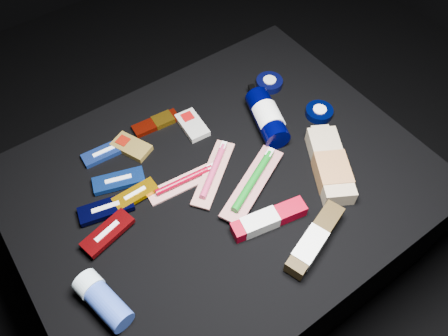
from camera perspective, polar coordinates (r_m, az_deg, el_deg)
ground at (r=1.42m, az=-0.26°, el=-10.50°), size 3.00×3.00×0.00m
cloth_table at (r=1.24m, az=-0.30°, el=-6.57°), size 0.98×0.78×0.40m
luna_bar_0 at (r=1.15m, az=-15.38°, el=1.93°), size 0.11×0.05×0.01m
luna_bar_1 at (r=1.08m, az=-13.57°, el=-1.62°), size 0.13×0.08×0.02m
luna_bar_2 at (r=1.04m, az=-15.13°, el=-5.17°), size 0.13×0.07×0.02m
luna_bar_3 at (r=1.05m, az=-11.50°, el=-3.40°), size 0.11×0.04×0.01m
luna_bar_4 at (r=1.01m, az=-14.95°, el=-8.17°), size 0.13×0.07×0.02m
clif_bar_0 at (r=1.14m, az=-12.16°, el=2.82°), size 0.09×0.11×0.02m
clif_bar_1 at (r=1.17m, az=-4.26°, el=5.75°), size 0.06×0.10×0.02m
power_bar at (r=1.18m, az=-8.58°, el=5.96°), size 0.13×0.05×0.02m
lotion_bottle at (r=1.15m, az=5.66°, el=6.61°), size 0.12×0.21×0.07m
cream_tin_upper at (r=1.28m, az=5.95°, el=11.02°), size 0.08×0.08×0.02m
cream_tin_lower at (r=1.22m, az=12.32°, el=7.16°), size 0.07×0.07×0.02m
bodywash_bottle at (r=1.09m, az=13.69°, el=0.25°), size 0.17×0.22×0.05m
deodorant_stick at (r=0.94m, az=-15.56°, el=-16.26°), size 0.08×0.14×0.06m
toothbrush_pack_0 at (r=1.06m, az=-5.04°, el=-1.68°), size 0.19×0.06×0.02m
toothbrush_pack_1 at (r=1.06m, az=-1.33°, el=-0.40°), size 0.19×0.16×0.02m
toothbrush_pack_2 at (r=1.04m, az=3.85°, el=-1.72°), size 0.23×0.15×0.03m
toothpaste_carton_red at (r=0.99m, az=5.47°, el=-6.82°), size 0.18×0.07×0.03m
toothpaste_carton_green at (r=0.97m, az=11.56°, el=-9.40°), size 0.19×0.10×0.04m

